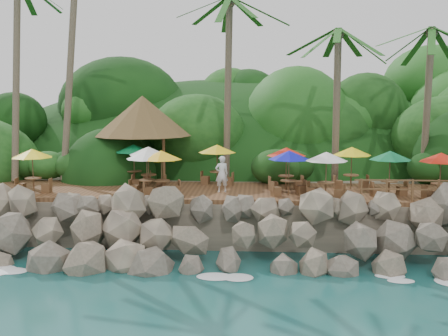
{
  "coord_description": "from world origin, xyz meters",
  "views": [
    {
      "loc": [
        1.74,
        -19.84,
        6.92
      ],
      "look_at": [
        0.0,
        6.0,
        3.4
      ],
      "focal_mm": 43.0,
      "sensor_mm": 36.0,
      "label": 1
    }
  ],
  "objects": [
    {
      "name": "dining_clusters",
      "position": [
        0.85,
        5.59,
        4.04
      ],
      "size": [
        20.79,
        5.12,
        2.1
      ],
      "color": "brown",
      "rests_on": "terrace"
    },
    {
      "name": "land_base",
      "position": [
        0.0,
        16.0,
        1.05
      ],
      "size": [
        32.0,
        25.2,
        2.1
      ],
      "primitive_type": "cube",
      "color": "gray",
      "rests_on": "ground"
    },
    {
      "name": "railing",
      "position": [
        9.49,
        3.65,
        2.91
      ],
      "size": [
        7.2,
        0.1,
        1.0
      ],
      "color": "brown",
      "rests_on": "terrace"
    },
    {
      "name": "terrace",
      "position": [
        0.0,
        6.0,
        2.2
      ],
      "size": [
        26.0,
        5.0,
        0.2
      ],
      "primitive_type": "cube",
      "color": "brown",
      "rests_on": "land_base"
    },
    {
      "name": "foam_line",
      "position": [
        0.0,
        0.3,
        0.03
      ],
      "size": [
        25.2,
        0.8,
        0.06
      ],
      "color": "white",
      "rests_on": "ground"
    },
    {
      "name": "seawall",
      "position": [
        0.0,
        2.0,
        1.15
      ],
      "size": [
        29.0,
        4.0,
        2.3
      ],
      "primitive_type": null,
      "color": "gray",
      "rests_on": "ground"
    },
    {
      "name": "waiter",
      "position": [
        -0.07,
        5.48,
        3.18
      ],
      "size": [
        0.74,
        0.6,
        1.75
      ],
      "primitive_type": "imported",
      "rotation": [
        0.0,
        0.0,
        3.47
      ],
      "color": "silver",
      "rests_on": "terrace"
    },
    {
      "name": "ground",
      "position": [
        0.0,
        0.0,
        0.0
      ],
      "size": [
        140.0,
        140.0,
        0.0
      ],
      "primitive_type": "plane",
      "color": "#19514F",
      "rests_on": "ground"
    },
    {
      "name": "palapa",
      "position": [
        -4.74,
        9.47,
        5.79
      ],
      "size": [
        5.39,
        5.39,
        4.6
      ],
      "color": "brown",
      "rests_on": "ground"
    },
    {
      "name": "jungle_foliage",
      "position": [
        0.0,
        15.0,
        0.0
      ],
      "size": [
        44.0,
        16.0,
        12.0
      ],
      "primitive_type": null,
      "color": "#143811",
      "rests_on": "ground"
    },
    {
      "name": "jungle_hill",
      "position": [
        0.0,
        23.5,
        0.0
      ],
      "size": [
        44.8,
        28.0,
        15.4
      ],
      "primitive_type": "ellipsoid",
      "color": "#143811",
      "rests_on": "ground"
    }
  ]
}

